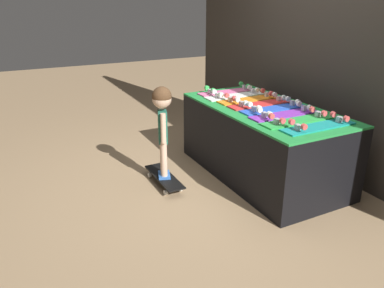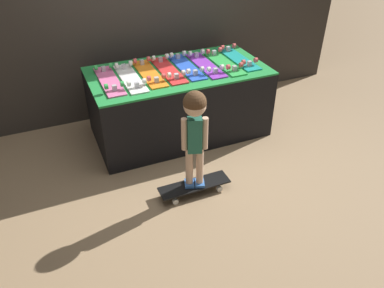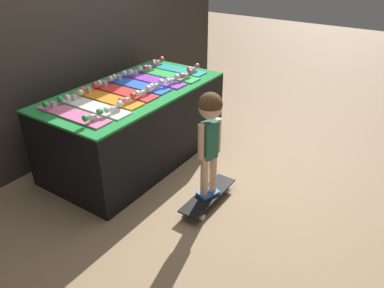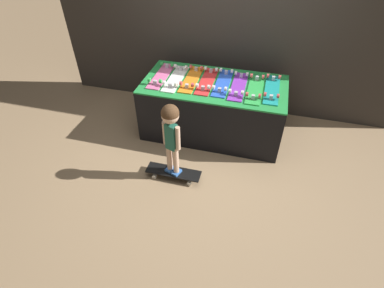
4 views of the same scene
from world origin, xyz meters
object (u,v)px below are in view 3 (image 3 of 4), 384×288
Objects in this scene: skateboard_white_on_rack at (94,106)px; skateboard_red_on_rack at (124,90)px; skateboard_on_floor at (208,196)px; child at (210,126)px; skateboard_pink_on_rack at (73,113)px; skateboard_green_on_rack at (167,74)px; skateboard_blue_on_rack at (137,84)px; skateboard_purple_on_rack at (153,79)px; skateboard_teal_on_rack at (175,68)px; skateboard_orange_on_rack at (108,97)px.

skateboard_white_on_rack and skateboard_red_on_rack have the same top height.
child is at bearing 180.00° from skateboard_on_floor.
skateboard_pink_on_rack is 1.13m from child.
skateboard_blue_on_rack is at bearing 171.95° from skateboard_green_on_rack.
skateboard_green_on_rack is (0.21, -0.02, 0.00)m from skateboard_purple_on_rack.
skateboard_orange_on_rack is at bearing -179.87° from skateboard_teal_on_rack.
skateboard_teal_on_rack is 0.78× the size of child.
skateboard_on_floor is (-0.15, -1.05, -0.70)m from skateboard_red_on_rack.
skateboard_white_on_rack is 1.04m from child.
skateboard_pink_on_rack is at bearing -178.30° from skateboard_blue_on_rack.
skateboard_white_on_rack is 1.24m from skateboard_teal_on_rack.
child reaches higher than skateboard_blue_on_rack.
skateboard_teal_on_rack is 1.60m from skateboard_on_floor.
skateboard_on_floor is (0.47, -1.03, -0.70)m from skateboard_pink_on_rack.
skateboard_pink_on_rack is 1.45m from skateboard_teal_on_rack.
skateboard_green_on_rack is (0.62, -0.05, 0.00)m from skateboard_red_on_rack.
skateboard_teal_on_rack is at bearing 13.93° from skateboard_green_on_rack.
skateboard_teal_on_rack is at bearing 3.94° from skateboard_purple_on_rack.
skateboard_pink_on_rack is at bearing 178.43° from skateboard_green_on_rack.
skateboard_on_floor is at bearing -75.61° from skateboard_white_on_rack.
skateboard_pink_on_rack is 1.00× the size of skateboard_white_on_rack.
child is at bearing -75.61° from skateboard_white_on_rack.
skateboard_white_on_rack is 1.00× the size of skateboard_green_on_rack.
skateboard_orange_on_rack and skateboard_teal_on_rack have the same top height.
skateboard_red_on_rack is 1.10× the size of skateboard_on_floor.
skateboard_teal_on_rack reaches higher than skateboard_on_floor.
skateboard_green_on_rack is (1.24, -0.03, 0.00)m from skateboard_pink_on_rack.
skateboard_pink_on_rack is at bearing -177.94° from skateboard_orange_on_rack.
child reaches higher than skateboard_orange_on_rack.
skateboard_purple_on_rack and skateboard_green_on_rack have the same top height.
skateboard_teal_on_rack is (1.45, 0.02, 0.00)m from skateboard_pink_on_rack.
skateboard_red_on_rack is at bearing 100.19° from child.
skateboard_red_on_rack is 0.78× the size of child.
skateboard_pink_on_rack and skateboard_white_on_rack have the same top height.
skateboard_orange_on_rack is 0.83m from skateboard_green_on_rack.
skateboard_orange_on_rack is 1.00× the size of skateboard_purple_on_rack.
skateboard_purple_on_rack is (0.21, -0.04, 0.00)m from skateboard_blue_on_rack.
skateboard_red_on_rack is at bearing 176.25° from skateboard_purple_on_rack.
skateboard_white_on_rack is 1.00× the size of skateboard_orange_on_rack.
skateboard_red_on_rack is 1.00× the size of skateboard_blue_on_rack.
child is (-0.98, -1.05, -0.03)m from skateboard_teal_on_rack.
skateboard_on_floor is (-0.36, -1.06, -0.70)m from skateboard_blue_on_rack.
skateboard_white_on_rack is 1.10× the size of skateboard_on_floor.
skateboard_orange_on_rack is (0.41, 0.01, 0.00)m from skateboard_pink_on_rack.
skateboard_pink_on_rack is 0.78× the size of child.
skateboard_pink_on_rack is at bearing -179.32° from skateboard_teal_on_rack.
skateboard_teal_on_rack is at bearing 1.83° from skateboard_white_on_rack.
skateboard_white_on_rack is 1.00× the size of skateboard_purple_on_rack.
skateboard_pink_on_rack is 1.00× the size of skateboard_teal_on_rack.
skateboard_blue_on_rack is at bearing 170.20° from skateboard_purple_on_rack.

